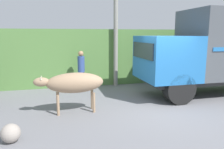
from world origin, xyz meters
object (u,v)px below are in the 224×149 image
utility_pole (116,16)px  brown_cow (74,83)px  roadside_rock (11,133)px  cargo_truck (222,49)px  pedestrian_on_hill (81,68)px

utility_pole → brown_cow: bearing=-124.9°
utility_pole → roadside_rock: utility_pole is taller
cargo_truck → utility_pole: bearing=150.9°
cargo_truck → roadside_rock: 8.27m
cargo_truck → pedestrian_on_hill: cargo_truck is taller
cargo_truck → roadside_rock: bearing=-159.2°
cargo_truck → brown_cow: 6.25m
brown_cow → roadside_rock: size_ratio=4.84×
brown_cow → pedestrian_on_hill: bearing=65.1°
utility_pole → roadside_rock: 6.96m
cargo_truck → utility_pole: (-3.87, 2.41, 1.45)m
brown_cow → utility_pole: size_ratio=0.34×
pedestrian_on_hill → utility_pole: 2.91m
brown_cow → utility_pole: (2.26, 3.24, 2.36)m
utility_pole → roadside_rock: (-3.84, -4.91, -3.09)m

